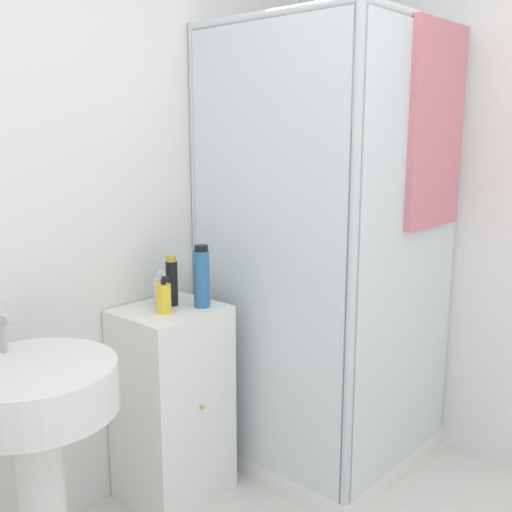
# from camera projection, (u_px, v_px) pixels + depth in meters

# --- Properties ---
(wall_back) EXTENTS (6.40, 0.06, 2.50)m
(wall_back) POSITION_uv_depth(u_px,v_px,m) (18.00, 215.00, 2.14)
(wall_back) COLOR white
(wall_back) RESTS_ON ground_plane
(shower_enclosure) EXTENTS (0.88, 0.91, 2.00)m
(shower_enclosure) POSITION_uv_depth(u_px,v_px,m) (334.00, 343.00, 2.77)
(shower_enclosure) COLOR white
(shower_enclosure) RESTS_ON ground_plane
(vanity_cabinet) EXTENTS (0.41, 0.38, 0.83)m
(vanity_cabinet) POSITION_uv_depth(u_px,v_px,m) (172.00, 403.00, 2.53)
(vanity_cabinet) COLOR white
(vanity_cabinet) RESTS_ON ground_plane
(sink) EXTENTS (0.51, 0.51, 0.98)m
(sink) POSITION_uv_depth(u_px,v_px,m) (36.00, 424.00, 1.86)
(sink) COLOR white
(sink) RESTS_ON ground_plane
(soap_dispenser) EXTENTS (0.06, 0.06, 0.15)m
(soap_dispenser) POSITION_uv_depth(u_px,v_px,m) (164.00, 298.00, 2.37)
(soap_dispenser) COLOR yellow
(soap_dispenser) RESTS_ON vanity_cabinet
(shampoo_bottle_tall_black) EXTENTS (0.05, 0.05, 0.21)m
(shampoo_bottle_tall_black) POSITION_uv_depth(u_px,v_px,m) (172.00, 281.00, 2.47)
(shampoo_bottle_tall_black) COLOR black
(shampoo_bottle_tall_black) RESTS_ON vanity_cabinet
(shampoo_bottle_blue) EXTENTS (0.07, 0.07, 0.26)m
(shampoo_bottle_blue) POSITION_uv_depth(u_px,v_px,m) (202.00, 277.00, 2.45)
(shampoo_bottle_blue) COLOR #2D66A3
(shampoo_bottle_blue) RESTS_ON vanity_cabinet
(lotion_bottle_white) EXTENTS (0.05, 0.05, 0.16)m
(lotion_bottle_white) POSITION_uv_depth(u_px,v_px,m) (160.00, 293.00, 2.44)
(lotion_bottle_white) COLOR beige
(lotion_bottle_white) RESTS_ON vanity_cabinet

